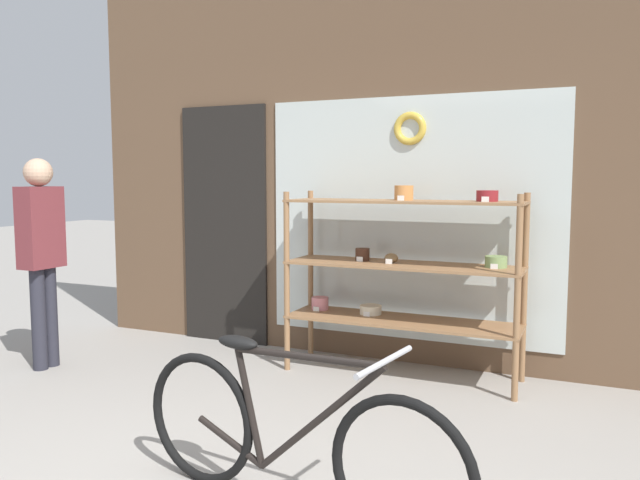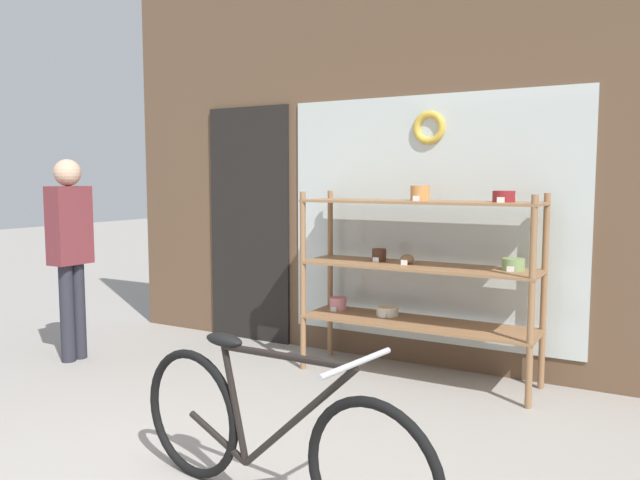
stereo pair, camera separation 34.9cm
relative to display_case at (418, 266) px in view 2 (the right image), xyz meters
name	(u,v)px [view 2 (the right image)]	position (x,y,z in m)	size (l,w,h in m)	color
storefront_facade	(403,146)	(-0.28, 0.37, 0.89)	(5.52, 0.13, 3.53)	brown
display_case	(418,266)	(0.00, 0.00, 0.00)	(1.73, 0.48, 1.42)	#8E6642
bicycle	(270,435)	(0.10, -2.07, -0.49)	(1.69, 0.46, 0.77)	black
pedestrian	(70,243)	(-2.59, -0.94, 0.12)	(0.21, 0.32, 1.62)	#282833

